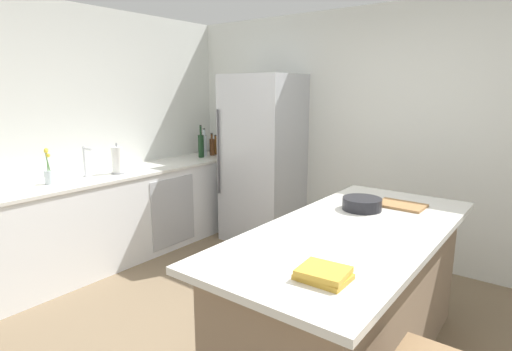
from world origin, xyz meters
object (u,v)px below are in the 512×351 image
object	(u,v)px
refrigerator	(263,159)
mixing_bowl	(362,204)
wine_bottle	(201,145)
whiskey_bottle	(216,146)
flower_vase	(49,174)
cutting_board	(401,205)
soda_bottle	(204,145)
sink_faucet	(85,161)
kitchen_island	(350,296)
cookbook_stack	(323,274)
syrup_bottle	(212,146)
paper_towel_roll	(117,161)

from	to	relation	value
refrigerator	mixing_bowl	bearing A→B (deg)	-33.11
wine_bottle	whiskey_bottle	bearing A→B (deg)	94.42
flower_vase	cutting_board	xyz separation A→B (m)	(2.77, 1.20, -0.08)
wine_bottle	mixing_bowl	world-z (taller)	wine_bottle
flower_vase	soda_bottle	distance (m)	2.00
refrigerator	sink_faucet	size ratio (longest dim) A/B	6.46
mixing_bowl	kitchen_island	bearing A→B (deg)	-73.19
kitchen_island	sink_faucet	world-z (taller)	sink_faucet
cutting_board	wine_bottle	bearing A→B (deg)	165.65
refrigerator	whiskey_bottle	size ratio (longest dim) A/B	7.60
refrigerator	soda_bottle	bearing A→B (deg)	-176.66
soda_bottle	cookbook_stack	size ratio (longest dim) A/B	1.54
kitchen_island	flower_vase	size ratio (longest dim) A/B	6.59
cutting_board	flower_vase	bearing A→B (deg)	-156.62
refrigerator	mixing_bowl	xyz separation A→B (m)	(1.69, -1.10, 0.01)
syrup_bottle	wine_bottle	size ratio (longest dim) A/B	0.71
flower_vase	sink_faucet	bearing A→B (deg)	93.52
cookbook_stack	cutting_board	xyz separation A→B (m)	(-0.11, 1.39, -0.02)
syrup_bottle	whiskey_bottle	bearing A→B (deg)	104.49
wine_bottle	cutting_board	world-z (taller)	wine_bottle
cookbook_stack	cutting_board	world-z (taller)	cookbook_stack
sink_faucet	soda_bottle	world-z (taller)	soda_bottle
flower_vase	wine_bottle	size ratio (longest dim) A/B	0.81
refrigerator	sink_faucet	distance (m)	1.91
wine_bottle	mixing_bowl	bearing A→B (deg)	-20.55
paper_towel_roll	cutting_board	distance (m)	2.75
flower_vase	cutting_board	world-z (taller)	flower_vase
flower_vase	whiskey_bottle	xyz separation A→B (m)	(0.01, 2.20, 0.01)
refrigerator	flower_vase	size ratio (longest dim) A/B	5.92
flower_vase	whiskey_bottle	distance (m)	2.20
refrigerator	flower_vase	bearing A→B (deg)	-113.36
whiskey_bottle	syrup_bottle	size ratio (longest dim) A/B	0.88
sink_faucet	syrup_bottle	size ratio (longest dim) A/B	1.04
whiskey_bottle	sink_faucet	bearing A→B (deg)	-90.90
kitchen_island	cutting_board	size ratio (longest dim) A/B	6.49
syrup_bottle	refrigerator	bearing A→B (deg)	-2.91
mixing_bowl	paper_towel_roll	bearing A→B (deg)	-173.55
kitchen_island	paper_towel_roll	distance (m)	2.70
sink_faucet	flower_vase	bearing A→B (deg)	-86.48
sink_faucet	mixing_bowl	bearing A→B (deg)	12.41
syrup_bottle	soda_bottle	world-z (taller)	soda_bottle
refrigerator	syrup_bottle	xyz separation A→B (m)	(-0.85, 0.04, 0.08)
refrigerator	paper_towel_roll	world-z (taller)	refrigerator
mixing_bowl	cookbook_stack	bearing A→B (deg)	-74.97
cookbook_stack	cutting_board	size ratio (longest dim) A/B	0.69
kitchen_island	flower_vase	xyz separation A→B (m)	(-2.70, -0.54, 0.55)
cookbook_stack	kitchen_island	bearing A→B (deg)	104.03
kitchen_island	mixing_bowl	distance (m)	0.66
kitchen_island	refrigerator	size ratio (longest dim) A/B	1.11
kitchen_island	syrup_bottle	size ratio (longest dim) A/B	7.48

